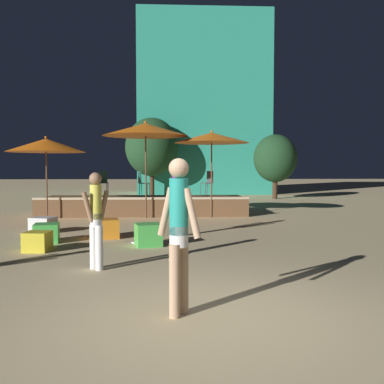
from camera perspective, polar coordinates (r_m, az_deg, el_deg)
ground_plane at (r=5.10m, az=2.40°, el=-16.47°), size 120.00×120.00×0.00m
wooden_deck at (r=16.11m, az=-6.38°, el=-1.79°), size 7.46×2.53×0.70m
patio_umbrella_0 at (r=14.63m, az=-6.21°, el=8.26°), size 2.90×2.90×3.30m
patio_umbrella_1 at (r=15.04m, az=-18.89°, el=5.91°), size 2.58×2.58×2.77m
patio_umbrella_2 at (r=14.86m, az=2.63°, el=7.23°), size 2.59×2.59×3.01m
cube_seat_0 at (r=9.51m, az=-5.85°, el=-5.69°), size 0.66×0.66×0.49m
cube_seat_1 at (r=10.74m, az=-11.39°, el=-4.79°), size 0.72×0.72×0.46m
cube_seat_2 at (r=10.45m, az=-18.82°, el=-5.20°), size 0.63×0.63×0.44m
cube_seat_3 at (r=12.09m, az=-19.23°, el=-4.14°), size 0.68×0.68×0.41m
cube_seat_4 at (r=9.44m, az=-19.91°, el=-6.21°), size 0.53×0.53×0.40m
person_0 at (r=7.38m, az=-12.68°, el=-3.39°), size 0.43×0.44×1.64m
person_3 at (r=10.67m, az=-2.07°, el=-0.78°), size 0.42×0.38×1.77m
person_4 at (r=4.95m, az=-1.77°, el=-4.92°), size 0.53×0.39×1.83m
bistro_chair_0 at (r=15.90m, az=2.18°, el=1.54°), size 0.47×0.47×0.90m
bistro_chair_1 at (r=16.43m, az=-11.79°, el=1.53°), size 0.43×0.43×0.90m
bistro_chair_2 at (r=15.76m, az=-2.10°, el=1.52°), size 0.47×0.47×0.90m
bistro_chair_3 at (r=15.76m, az=-6.70°, el=1.50°), size 0.44×0.43×0.90m
frisbee_disc at (r=9.93m, az=-7.45°, el=-6.65°), size 0.23×0.23×0.03m
background_tree_0 at (r=26.12m, az=-5.38°, el=5.97°), size 3.20×3.20×4.74m
background_tree_1 at (r=24.09m, az=11.04°, el=4.40°), size 2.38×2.38×3.55m
distant_building at (r=29.32m, az=1.48°, el=11.38°), size 8.59×4.12×11.74m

